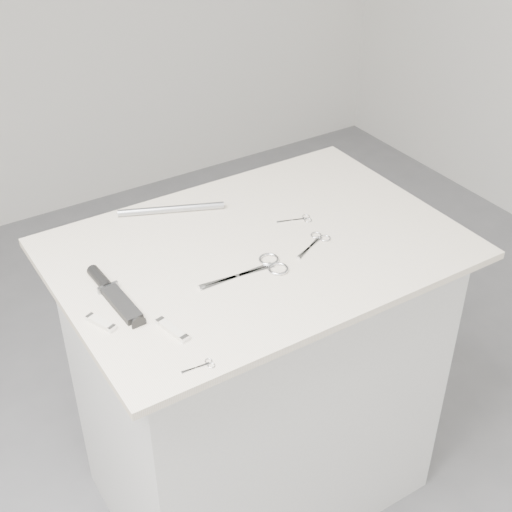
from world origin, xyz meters
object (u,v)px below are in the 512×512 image
large_shears (261,268)px  tiny_scissors (202,366)px  pocket_knife_b (101,323)px  embroidery_scissors_a (316,241)px  metal_rail (171,209)px  pocket_knife_a (172,330)px  plinth (258,381)px  embroidery_scissors_b (300,219)px  sheathed_knife (111,292)px

large_shears → tiny_scissors: large_shears is taller
tiny_scissors → large_shears: bearing=43.7°
large_shears → pocket_knife_b: pocket_knife_b is taller
embroidery_scissors_a → metal_rail: metal_rail is taller
pocket_knife_a → pocket_knife_b: 0.16m
tiny_scissors → pocket_knife_b: pocket_knife_b is taller
embroidery_scissors_a → pocket_knife_a: 0.48m
large_shears → pocket_knife_a: (-0.28, -0.09, 0.00)m
large_shears → tiny_scissors: (-0.28, -0.22, -0.00)m
large_shears → metal_rail: metal_rail is taller
plinth → embroidery_scissors_a: bearing=-25.7°
tiny_scissors → metal_rail: bearing=74.7°
plinth → embroidery_scissors_b: size_ratio=9.59×
embroidery_scissors_a → sheathed_knife: bearing=147.4°
large_shears → sheathed_knife: bearing=167.7°
plinth → embroidery_scissors_a: embroidery_scissors_a is taller
sheathed_knife → pocket_knife_b: bearing=142.0°
plinth → large_shears: large_shears is taller
plinth → large_shears: (-0.05, -0.09, 0.47)m
large_shears → tiny_scissors: size_ratio=3.15×
pocket_knife_b → metal_rail: bearing=-67.3°
sheathed_knife → pocket_knife_a: 0.20m
pocket_knife_b → embroidery_scissors_b: bearing=-100.9°
embroidery_scissors_a → embroidery_scissors_b: (0.03, 0.11, -0.00)m
large_shears → embroidery_scissors_b: size_ratio=2.35×
embroidery_scissors_a → pocket_knife_a: (-0.46, -0.12, 0.00)m
large_shears → sheathed_knife: 0.35m
large_shears → embroidery_scissors_a: size_ratio=1.75×
sheathed_knife → metal_rail: bearing=-50.2°
large_shears → pocket_knife_b: (-0.40, 0.01, 0.00)m
embroidery_scissors_a → metal_rail: size_ratio=0.44×
plinth → embroidery_scissors_b: embroidery_scissors_b is taller
embroidery_scissors_b → pocket_knife_b: size_ratio=1.23×
large_shears → tiny_scissors: bearing=-138.4°
pocket_knife_a → pocket_knife_b: size_ratio=1.23×
tiny_scissors → pocket_knife_a: size_ratio=0.75×
embroidery_scissors_a → tiny_scissors: bearing=-177.0°
embroidery_scissors_b → pocket_knife_b: pocket_knife_b is taller
pocket_knife_b → metal_rail: (0.34, 0.34, 0.00)m
tiny_scissors → pocket_knife_a: bearing=96.9°
tiny_scissors → pocket_knife_b: 0.26m
embroidery_scissors_a → tiny_scissors: same height
sheathed_knife → metal_rail: 0.38m
tiny_scissors → pocket_knife_b: size_ratio=0.92×
embroidery_scissors_a → sheathed_knife: size_ratio=0.55×
plinth → metal_rail: bearing=113.2°
embroidery_scissors_b → tiny_scissors: (-0.49, -0.35, -0.00)m
sheathed_knife → metal_rail: (0.28, 0.25, 0.00)m
tiny_scissors → sheathed_knife: size_ratio=0.31×
pocket_knife_b → metal_rail: size_ratio=0.27×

